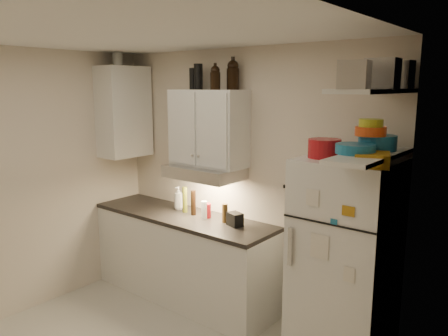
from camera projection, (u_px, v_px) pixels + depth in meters
The scene contains 35 objects.
ceiling at pixel (113, 30), 2.97m from camera, with size 3.20×3.00×0.02m, color white.
back_wall at pixel (243, 181), 4.36m from camera, with size 3.20×0.02×2.60m, color beige.
left_wall at pixel (15, 185), 4.20m from camera, with size 0.02×3.00×2.60m, color beige.
right_wall at pixel (321, 273), 2.22m from camera, with size 0.02×3.00×2.60m, color beige.
base_cabinet at pixel (183, 258), 4.63m from camera, with size 2.10×0.60×0.88m, color white.
countertop at pixel (182, 216), 4.54m from camera, with size 2.10×0.62×0.04m, color black.
upper_cabinet at pixel (208, 128), 4.32m from camera, with size 0.80×0.33×0.75m, color white.
side_cabinet at pixel (124, 112), 4.89m from camera, with size 0.33×0.55×1.00m, color white.
range_hood at pixel (204, 172), 4.35m from camera, with size 0.76×0.46×0.12m, color silver.
fridge at pixel (344, 266), 3.41m from camera, with size 0.70×0.68×1.70m, color white.
shelf_hi at pixel (374, 91), 2.93m from camera, with size 0.30×0.95×0.03m, color white.
shelf_lo at pixel (370, 156), 3.01m from camera, with size 0.30×0.95×0.03m, color white.
knife_strip at pixel (304, 190), 3.91m from camera, with size 0.42×0.02×0.03m, color black.
dutch_oven at pixel (324, 148), 3.29m from camera, with size 0.25×0.25×0.14m, color #A7131A.
book_stack at pixel (372, 159), 2.94m from camera, with size 0.22×0.27×0.09m, color #B07916.
spice_jar at pixel (354, 155), 3.15m from camera, with size 0.05×0.05×0.09m, color silver.
stock_pot at pixel (395, 75), 3.11m from camera, with size 0.27×0.27×0.19m, color silver.
tin_a at pixel (382, 74), 2.81m from camera, with size 0.19×0.17×0.19m, color #AAAAAD.
tin_b at pixel (354, 75), 2.60m from camera, with size 0.17×0.17×0.17m, color #AAAAAD.
bowl_teal at pixel (377, 143), 3.17m from camera, with size 0.27×0.27×0.11m, color #1B6C97.
bowl_orange at pixel (370, 131), 3.11m from camera, with size 0.22×0.22×0.07m, color #E34915.
bowl_yellow at pixel (371, 123), 3.10m from camera, with size 0.17×0.17×0.05m, color gold.
plates at pixel (355, 149), 3.00m from camera, with size 0.27×0.27×0.07m, color #1B6C97.
growler_a at pixel (215, 77), 4.09m from camera, with size 0.10×0.10×0.23m, color black, non-canonical shape.
growler_b at pixel (233, 75), 4.13m from camera, with size 0.12×0.12×0.28m, color black, non-canonical shape.
thermos_a at pixel (198, 77), 4.32m from camera, with size 0.09×0.09×0.25m, color black.
thermos_b at pixel (193, 79), 4.39m from camera, with size 0.07×0.07×0.21m, color black.
side_jar at pixel (117, 59), 4.79m from camera, with size 0.11×0.11×0.14m, color silver.
soap_bottle at pixel (178, 197), 4.71m from camera, with size 0.11×0.11×0.28m, color white.
pepper_mill at pixel (225, 213), 4.26m from camera, with size 0.06×0.06×0.19m, color brown.
oil_bottle at pixel (185, 200), 4.60m from camera, with size 0.05×0.05×0.27m, color olive.
vinegar_bottle at pixel (193, 203), 4.50m from camera, with size 0.05×0.05×0.26m, color black.
clear_bottle at pixel (204, 210), 4.38m from camera, with size 0.06×0.06×0.18m, color silver.
red_jar at pixel (207, 211), 4.41m from camera, with size 0.07×0.07×0.15m, color #A7131A.
caddy at pixel (235, 219), 4.16m from camera, with size 0.15×0.11×0.13m, color black.
Camera 1 is at (2.53, -1.93, 2.23)m, focal length 35.00 mm.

